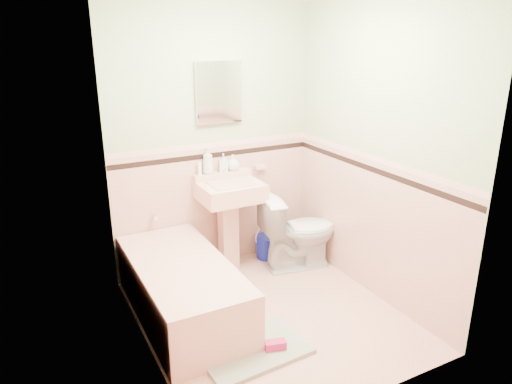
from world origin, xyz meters
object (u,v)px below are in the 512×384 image
bathtub (183,291)px  soap_bottle_mid (223,163)px  soap_bottle_left (208,161)px  soap_bottle_right (233,163)px  toilet (299,231)px  medicine_cabinet (219,93)px  sink (231,228)px  bucket (266,247)px  shoe (275,345)px

bathtub → soap_bottle_mid: (0.70, 0.71, 0.82)m
soap_bottle_left → soap_bottle_right: 0.26m
toilet → soap_bottle_right: bearing=60.8°
medicine_cabinet → soap_bottle_left: medicine_cabinet is taller
sink → soap_bottle_left: 0.68m
toilet → bucket: toilet is taller
sink → bucket: bearing=11.2°
soap_bottle_left → bucket: 1.13m
soap_bottle_right → sink: bearing=-122.7°
bathtub → medicine_cabinet: 1.78m
soap_bottle_mid → medicine_cabinet: bearing=118.3°
bathtub → soap_bottle_right: size_ratio=9.83×
shoe → medicine_cabinet: bearing=96.0°
soap_bottle_mid → bucket: size_ratio=0.73×
medicine_cabinet → soap_bottle_mid: bearing=-61.7°
sink → soap_bottle_right: size_ratio=5.89×
soap_bottle_right → shoe: (-0.37, -1.48, -0.97)m
bathtub → shoe: bearing=-60.8°
bathtub → bucket: bearing=28.9°
sink → bathtub: bearing=-142.1°
soap_bottle_mid → bucket: (0.42, -0.09, -0.93)m
bathtub → toilet: bearing=13.2°
bathtub → shoe: bathtub is taller
soap_bottle_right → soap_bottle_mid: bearing=180.0°
shoe → soap_bottle_left: bearing=101.2°
toilet → shoe: bearing=150.2°
soap_bottle_left → bucket: soap_bottle_left is taller
sink → soap_bottle_right: bearing=57.3°
soap_bottle_right → bucket: (0.32, -0.09, -0.92)m
bathtub → sink: size_ratio=1.67×
soap_bottle_right → toilet: bearing=-38.6°
medicine_cabinet → bucket: size_ratio=2.33×
bathtub → sink: sink is taller
medicine_cabinet → soap_bottle_left: (-0.14, -0.03, -0.61)m
bathtub → medicine_cabinet: medicine_cabinet is taller
soap_bottle_left → toilet: (0.76, -0.40, -0.71)m
toilet → shoe: 1.42m
sink → soap_bottle_mid: size_ratio=5.19×
sink → toilet: bearing=-19.8°
bucket → shoe: bearing=-116.4°
sink → toilet: 0.67m
medicine_cabinet → bucket: medicine_cabinet is taller
bathtub → bucket: 1.28m
soap_bottle_mid → soap_bottle_right: soap_bottle_mid is taller
sink → medicine_cabinet: size_ratio=1.62×
medicine_cabinet → soap_bottle_left: bearing=-168.0°
bathtub → shoe: (0.43, -0.77, -0.16)m
sink → soap_bottle_mid: 0.62m
soap_bottle_mid → bucket: bearing=-12.8°
soap_bottle_right → shoe: size_ratio=0.99×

